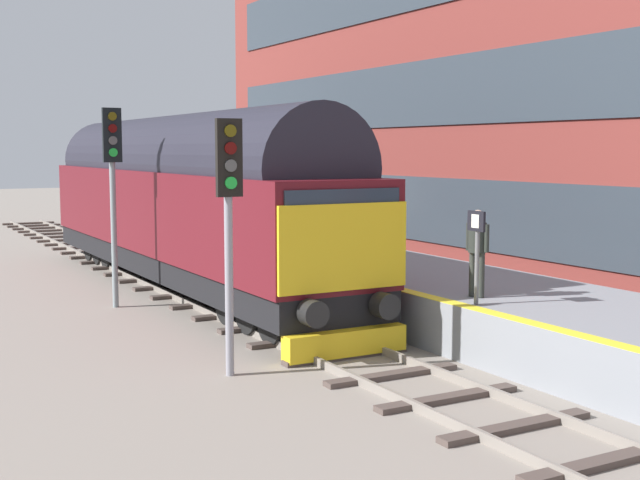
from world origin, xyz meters
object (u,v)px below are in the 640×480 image
signal_post_mid (229,209)px  platform_number_sign (477,242)px  signal_post_far (113,178)px  diesel_locomotive (181,198)px  waiting_passenger (477,245)px

signal_post_mid → platform_number_sign: (4.31, -1.08, -0.66)m
signal_post_mid → signal_post_far: 7.02m
diesel_locomotive → waiting_passenger: bearing=-74.9°
signal_post_mid → platform_number_sign: size_ratio=2.55×
waiting_passenger → signal_post_mid: bearing=69.9°
signal_post_far → platform_number_sign: signal_post_far is taller
diesel_locomotive → waiting_passenger: (2.50, -9.28, -0.49)m
signal_post_far → platform_number_sign: (4.31, -8.09, -0.95)m
diesel_locomotive → signal_post_far: 2.97m
diesel_locomotive → signal_post_mid: (-2.30, -8.79, 0.32)m
signal_post_mid → platform_number_sign: bearing=-14.1°
platform_number_sign → waiting_passenger: (0.50, 0.58, -0.14)m
waiting_passenger → diesel_locomotive: bearing=0.9°
signal_post_far → platform_number_sign: 9.22m
signal_post_far → platform_number_sign: bearing=-62.0°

